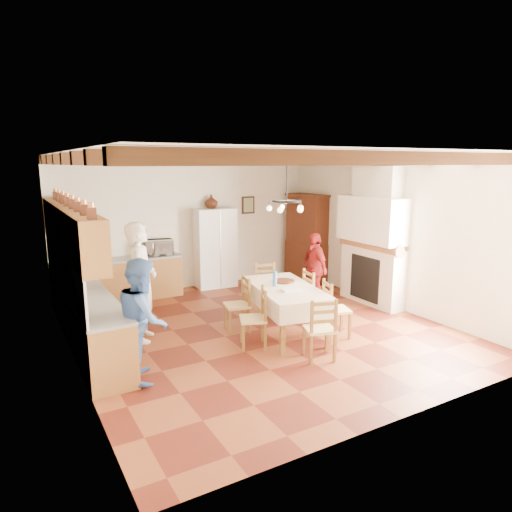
{
  "coord_description": "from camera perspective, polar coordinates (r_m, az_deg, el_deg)",
  "views": [
    {
      "loc": [
        -3.79,
        -6.52,
        2.86
      ],
      "look_at": [
        0.1,
        0.3,
        1.25
      ],
      "focal_mm": 32.0,
      "sensor_mm": 36.0,
      "label": 1
    }
  ],
  "objects": [
    {
      "name": "floor",
      "position": [
        8.07,
        0.44,
        -9.25
      ],
      "size": [
        6.0,
        6.5,
        0.02
      ],
      "primitive_type": "cube",
      "color": "#511A0F",
      "rests_on": "ground"
    },
    {
      "name": "ceiling",
      "position": [
        7.54,
        0.48,
        12.73
      ],
      "size": [
        6.0,
        6.5,
        0.02
      ],
      "primitive_type": "cube",
      "color": "white",
      "rests_on": "ground"
    },
    {
      "name": "wall_back",
      "position": [
        10.58,
        -8.46,
        4.07
      ],
      "size": [
        6.0,
        0.02,
        3.0
      ],
      "primitive_type": "cube",
      "color": "#F2E5CD",
      "rests_on": "ground"
    },
    {
      "name": "wall_front",
      "position": [
        5.18,
        18.93,
        -4.27
      ],
      "size": [
        6.0,
        0.02,
        3.0
      ],
      "primitive_type": "cube",
      "color": "#F2E5CD",
      "rests_on": "ground"
    },
    {
      "name": "wall_left",
      "position": [
        6.71,
        -22.38,
        -0.99
      ],
      "size": [
        0.02,
        6.5,
        3.0
      ],
      "primitive_type": "cube",
      "color": "#F2E5CD",
      "rests_on": "ground"
    },
    {
      "name": "wall_right",
      "position": [
        9.52,
        16.35,
        2.9
      ],
      "size": [
        0.02,
        6.5,
        3.0
      ],
      "primitive_type": "cube",
      "color": "#F2E5CD",
      "rests_on": "ground"
    },
    {
      "name": "ceiling_beams",
      "position": [
        7.54,
        0.48,
        11.97
      ],
      "size": [
        6.0,
        6.3,
        0.16
      ],
      "primitive_type": null,
      "color": "#351910",
      "rests_on": "ground"
    },
    {
      "name": "lower_cabinets_left",
      "position": [
        8.03,
        -20.6,
        -6.8
      ],
      "size": [
        0.6,
        4.3,
        0.86
      ],
      "primitive_type": "cube",
      "color": "brown",
      "rests_on": "ground"
    },
    {
      "name": "lower_cabinets_back",
      "position": [
        10.03,
        -15.9,
        -2.89
      ],
      "size": [
        2.3,
        0.6,
        0.86
      ],
      "primitive_type": "cube",
      "color": "brown",
      "rests_on": "ground"
    },
    {
      "name": "countertop_left",
      "position": [
        7.9,
        -20.83,
        -3.7
      ],
      "size": [
        0.62,
        4.3,
        0.04
      ],
      "primitive_type": "cube",
      "color": "gray",
      "rests_on": "lower_cabinets_left"
    },
    {
      "name": "countertop_back",
      "position": [
        9.93,
        -16.05,
        -0.37
      ],
      "size": [
        2.34,
        0.62,
        0.04
      ],
      "primitive_type": "cube",
      "color": "gray",
      "rests_on": "lower_cabinets_back"
    },
    {
      "name": "backsplash_left",
      "position": [
        7.79,
        -23.06,
        -1.65
      ],
      "size": [
        0.03,
        4.3,
        0.6
      ],
      "primitive_type": "cube",
      "color": "white",
      "rests_on": "ground"
    },
    {
      "name": "backsplash_back",
      "position": [
        10.15,
        -16.53,
        1.69
      ],
      "size": [
        2.3,
        0.03,
        0.6
      ],
      "primitive_type": "cube",
      "color": "white",
      "rests_on": "ground"
    },
    {
      "name": "upper_cabinets",
      "position": [
        7.7,
        -22.26,
        3.19
      ],
      "size": [
        0.35,
        4.2,
        0.7
      ],
      "primitive_type": "cube",
      "color": "brown",
      "rests_on": "ground"
    },
    {
      "name": "fireplace",
      "position": [
        9.47,
        14.23,
        2.36
      ],
      "size": [
        0.56,
        1.6,
        2.8
      ],
      "primitive_type": null,
      "color": "beige",
      "rests_on": "ground"
    },
    {
      "name": "wall_picture",
      "position": [
        11.16,
        -0.99,
        6.39
      ],
      "size": [
        0.34,
        0.03,
        0.42
      ],
      "primitive_type": "cube",
      "color": "black",
      "rests_on": "ground"
    },
    {
      "name": "refrigerator",
      "position": [
        10.74,
        -5.34,
        1.12
      ],
      "size": [
        0.97,
        0.82,
        1.84
      ],
      "primitive_type": "cube",
      "rotation": [
        0.0,
        0.0,
        -0.07
      ],
      "color": "white",
      "rests_on": "floor"
    },
    {
      "name": "hutch",
      "position": [
        11.23,
        6.37,
        2.3
      ],
      "size": [
        0.59,
        1.21,
        2.12
      ],
      "primitive_type": null,
      "rotation": [
        0.0,
        0.0,
        0.09
      ],
      "color": "#37160C",
      "rests_on": "floor"
    },
    {
      "name": "dining_table",
      "position": [
        7.71,
        3.68,
        -4.46
      ],
      "size": [
        1.28,
        2.01,
        0.82
      ],
      "rotation": [
        0.0,
        0.0,
        -0.19
      ],
      "color": "#EFE1CE",
      "rests_on": "floor"
    },
    {
      "name": "chandelier",
      "position": [
        7.44,
        3.84,
        6.86
      ],
      "size": [
        0.47,
        0.47,
        0.03
      ],
      "primitive_type": "torus",
      "color": "black",
      "rests_on": "ground"
    },
    {
      "name": "chair_left_near",
      "position": [
        7.2,
        -0.37,
        -7.72
      ],
      "size": [
        0.53,
        0.54,
        0.96
      ],
      "primitive_type": null,
      "rotation": [
        0.0,
        0.0,
        -1.97
      ],
      "color": "brown",
      "rests_on": "floor"
    },
    {
      "name": "chair_left_far",
      "position": [
        7.87,
        -2.41,
        -6.04
      ],
      "size": [
        0.48,
        0.49,
        0.96
      ],
      "primitive_type": null,
      "rotation": [
        0.0,
        0.0,
        -1.78
      ],
      "color": "brown",
      "rests_on": "floor"
    },
    {
      "name": "chair_right_near",
      "position": [
        7.75,
        10.04,
        -6.48
      ],
      "size": [
        0.51,
        0.52,
        0.96
      ],
      "primitive_type": null,
      "rotation": [
        0.0,
        0.0,
        1.26
      ],
      "color": "brown",
      "rests_on": "floor"
    },
    {
      "name": "chair_right_far",
      "position": [
        8.45,
        7.55,
        -4.88
      ],
      "size": [
        0.45,
        0.47,
        0.96
      ],
      "primitive_type": null,
      "rotation": [
        0.0,
        0.0,
        1.44
      ],
      "color": "brown",
      "rests_on": "floor"
    },
    {
      "name": "chair_end_near",
      "position": [
        6.84,
        7.95,
        -8.89
      ],
      "size": [
        0.52,
        0.51,
        0.96
      ],
      "primitive_type": null,
      "rotation": [
        0.0,
        0.0,
        2.82
      ],
      "color": "brown",
      "rests_on": "floor"
    },
    {
      "name": "chair_end_far",
      "position": [
        8.84,
        1.27,
        -4.04
      ],
      "size": [
        0.54,
        0.53,
        0.96
      ],
      "primitive_type": null,
      "rotation": [
        0.0,
        0.0,
        -0.4
      ],
      "color": "brown",
      "rests_on": "floor"
    },
    {
      "name": "person_man",
      "position": [
        7.58,
        -14.1,
        -3.17
      ],
      "size": [
        0.71,
        0.84,
        1.95
      ],
      "primitive_type": "imported",
      "rotation": [
        0.0,
        0.0,
        1.17
      ],
      "color": "silver",
      "rests_on": "floor"
    },
    {
      "name": "person_woman_blue",
      "position": [
        6.28,
        -13.95,
        -7.65
      ],
      "size": [
        0.82,
        0.94,
        1.65
      ],
      "primitive_type": "imported",
      "rotation": [
        0.0,
        0.0,
        1.3
      ],
      "color": "#4064A4",
      "rests_on": "floor"
    },
    {
      "name": "person_woman_red",
      "position": [
        9.48,
        7.31,
        -1.47
      ],
      "size": [
        0.46,
        0.9,
        1.47
      ],
      "primitive_type": "imported",
      "rotation": [
        0.0,
        0.0,
        -1.69
      ],
      "color": "maroon",
      "rests_on": "floor"
    },
    {
      "name": "microwave",
      "position": [
        10.09,
        -12.01,
        1.07
      ],
      "size": [
        0.65,
        0.5,
        0.33
      ],
      "primitive_type": "imported",
      "rotation": [
        0.0,
        0.0,
        -0.19
      ],
      "color": "silver",
      "rests_on": "countertop_back"
    },
    {
      "name": "fridge_vase",
      "position": [
        10.58,
        -5.61,
        6.82
      ],
      "size": [
        0.34,
        0.34,
        0.31
      ],
      "primitive_type": "imported",
      "rotation": [
        0.0,
        0.0,
        0.16
      ],
      "color": "#37160C",
      "rests_on": "refrigerator"
    }
  ]
}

